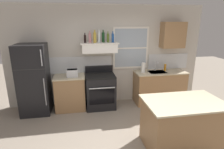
# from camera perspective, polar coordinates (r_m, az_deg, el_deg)

# --- Properties ---
(back_wall) EXTENTS (5.40, 0.11, 2.70)m
(back_wall) POSITION_cam_1_polar(r_m,az_deg,el_deg) (5.13, -1.09, 5.93)
(back_wall) COLOR beige
(back_wall) RESTS_ON ground_plane
(refrigerator) EXTENTS (0.70, 0.72, 1.75)m
(refrigerator) POSITION_cam_1_polar(r_m,az_deg,el_deg) (4.95, -22.99, -1.47)
(refrigerator) COLOR black
(refrigerator) RESTS_ON ground_plane
(counter_left_of_stove) EXTENTS (0.79, 0.63, 0.91)m
(counter_left_of_stove) POSITION_cam_1_polar(r_m,az_deg,el_deg) (5.02, -12.79, -5.41)
(counter_left_of_stove) COLOR #9E754C
(counter_left_of_stove) RESTS_ON ground_plane
(toaster) EXTENTS (0.30, 0.20, 0.19)m
(toaster) POSITION_cam_1_polar(r_m,az_deg,el_deg) (4.77, -12.18, 0.49)
(toaster) COLOR silver
(toaster) RESTS_ON counter_left_of_stove
(stove_range) EXTENTS (0.76, 0.69, 1.09)m
(stove_range) POSITION_cam_1_polar(r_m,az_deg,el_deg) (4.99, -3.58, -5.01)
(stove_range) COLOR black
(stove_range) RESTS_ON ground_plane
(range_hood_shelf) EXTENTS (0.96, 0.52, 0.24)m
(range_hood_shelf) POSITION_cam_1_polar(r_m,az_deg,el_deg) (4.79, -3.96, 8.43)
(range_hood_shelf) COLOR white
(bottle_balsamic_dark) EXTENTS (0.06, 0.06, 0.24)m
(bottle_balsamic_dark) POSITION_cam_1_polar(r_m,az_deg,el_deg) (4.72, -8.35, 10.90)
(bottle_balsamic_dark) COLOR black
(bottle_balsamic_dark) RESTS_ON range_hood_shelf
(bottle_rose_pink) EXTENTS (0.07, 0.07, 0.29)m
(bottle_rose_pink) POSITION_cam_1_polar(r_m,az_deg,el_deg) (4.73, -6.84, 11.21)
(bottle_rose_pink) COLOR #C67F84
(bottle_rose_pink) RESTS_ON range_hood_shelf
(bottle_champagne_gold_foil) EXTENTS (0.08, 0.08, 0.32)m
(bottle_champagne_gold_foil) POSITION_cam_1_polar(r_m,az_deg,el_deg) (4.70, -5.33, 11.36)
(bottle_champagne_gold_foil) COLOR #B29333
(bottle_champagne_gold_foil) RESTS_ON range_hood_shelf
(bottle_clear_tall) EXTENTS (0.06, 0.06, 0.32)m
(bottle_clear_tall) POSITION_cam_1_polar(r_m,az_deg,el_deg) (4.74, -4.02, 11.46)
(bottle_clear_tall) COLOR silver
(bottle_clear_tall) RESTS_ON range_hood_shelf
(bottle_dark_green_wine) EXTENTS (0.07, 0.07, 0.31)m
(bottle_dark_green_wine) POSITION_cam_1_polar(r_m,az_deg,el_deg) (4.80, -2.74, 11.47)
(bottle_dark_green_wine) COLOR #143819
(bottle_dark_green_wine) RESTS_ON range_hood_shelf
(bottle_olive_oil_square) EXTENTS (0.06, 0.06, 0.27)m
(bottle_olive_oil_square) POSITION_cam_1_polar(r_m,az_deg,el_deg) (4.79, -1.24, 11.30)
(bottle_olive_oil_square) COLOR #4C601E
(bottle_olive_oil_square) RESTS_ON range_hood_shelf
(bottle_blue_liqueur) EXTENTS (0.07, 0.07, 0.28)m
(bottle_blue_liqueur) POSITION_cam_1_polar(r_m,az_deg,el_deg) (4.77, 0.26, 11.31)
(bottle_blue_liqueur) COLOR #1E478C
(bottle_blue_liqueur) RESTS_ON range_hood_shelf
(counter_right_with_sink) EXTENTS (1.43, 0.63, 0.91)m
(counter_right_with_sink) POSITION_cam_1_polar(r_m,az_deg,el_deg) (5.47, 14.40, -3.68)
(counter_right_with_sink) COLOR #9E754C
(counter_right_with_sink) RESTS_ON ground_plane
(sink_faucet) EXTENTS (0.03, 0.17, 0.28)m
(sink_faucet) POSITION_cam_1_polar(r_m,az_deg,el_deg) (5.34, 13.48, 2.94)
(sink_faucet) COLOR silver
(sink_faucet) RESTS_ON counter_right_with_sink
(paper_towel_roll) EXTENTS (0.11, 0.11, 0.27)m
(paper_towel_roll) POSITION_cam_1_polar(r_m,az_deg,el_deg) (5.11, 9.67, 2.12)
(paper_towel_roll) COLOR white
(paper_towel_roll) RESTS_ON counter_right_with_sink
(dish_soap_bottle) EXTENTS (0.06, 0.06, 0.18)m
(dish_soap_bottle) POSITION_cam_1_polar(r_m,az_deg,el_deg) (5.47, 16.10, 2.16)
(dish_soap_bottle) COLOR orange
(dish_soap_bottle) RESTS_ON counter_right_with_sink
(kitchen_island) EXTENTS (1.40, 0.90, 0.91)m
(kitchen_island) POSITION_cam_1_polar(r_m,az_deg,el_deg) (3.73, 20.77, -14.11)
(kitchen_island) COLOR #9E754C
(kitchen_island) RESTS_ON ground_plane
(upper_cabinet_right) EXTENTS (0.64, 0.32, 0.70)m
(upper_cabinet_right) POSITION_cam_1_polar(r_m,az_deg,el_deg) (5.45, 18.32, 11.53)
(upper_cabinet_right) COLOR #9E754C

